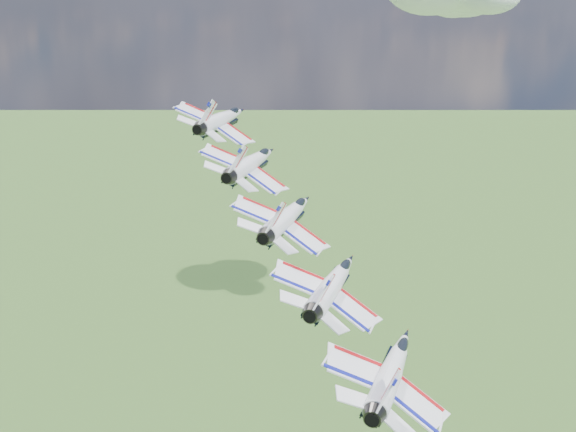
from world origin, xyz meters
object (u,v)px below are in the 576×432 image
(jet_2, at_px, (288,216))
(jet_4, at_px, (392,370))
(jet_1, at_px, (252,163))
(jet_3, at_px, (333,283))
(jet_0, at_px, (222,119))

(jet_2, xyz_separation_m, jet_4, (14.12, -18.44, -6.88))
(jet_1, bearing_deg, jet_4, -48.20)
(jet_4, bearing_deg, jet_3, 131.80)
(jet_1, distance_m, jet_2, 12.11)
(jet_2, height_order, jet_4, jet_2)
(jet_0, bearing_deg, jet_1, -48.20)
(jet_1, relative_size, jet_4, 1.00)
(jet_0, xyz_separation_m, jet_1, (7.06, -9.22, -3.44))
(jet_0, distance_m, jet_2, 24.22)
(jet_2, relative_size, jet_4, 1.00)
(jet_1, height_order, jet_2, jet_1)
(jet_2, bearing_deg, jet_4, -48.20)
(jet_0, xyz_separation_m, jet_4, (28.24, -36.88, -13.76))
(jet_0, distance_m, jet_3, 36.34)
(jet_2, height_order, jet_3, jet_2)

